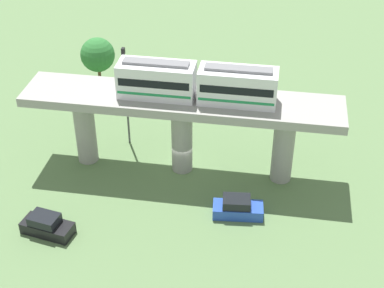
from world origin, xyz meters
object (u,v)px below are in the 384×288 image
train (197,83)px  parked_car_blue (238,208)px  parked_car_black (47,226)px  tree_near_viaduct (98,55)px  signal_post (126,93)px

train → parked_car_blue: size_ratio=3.11×
parked_car_black → parked_car_blue: same height
parked_car_blue → tree_near_viaduct: (19.47, 17.77, 3.43)m
tree_near_viaduct → signal_post: size_ratio=0.60×
train → parked_car_blue: (-5.68, -4.39, -8.45)m
tree_near_viaduct → signal_post: bearing=-149.6°
train → parked_car_black: (-10.36, 10.59, -8.45)m
parked_car_black → parked_car_blue: (4.68, -14.98, 0.00)m
parked_car_blue → signal_post: size_ratio=0.42×
parked_car_black → parked_car_blue: 15.69m
parked_car_black → signal_post: signal_post is taller
train → tree_near_viaduct: bearing=44.1°
parked_car_blue → tree_near_viaduct: bearing=36.9°
train → parked_car_black: 17.05m
train → parked_car_black: size_ratio=3.04×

